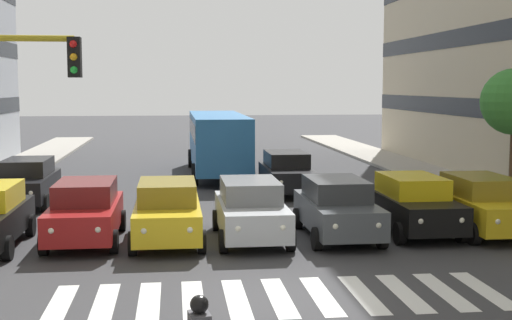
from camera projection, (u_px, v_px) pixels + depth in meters
The scene contains 11 objects.
ground_plane at pixel (279, 297), 14.57m from camera, with size 180.00×180.00×0.00m, color #38383A.
crosswalk_markings at pixel (279, 297), 14.57m from camera, with size 9.45×2.80×0.01m.
car_0 at pixel (482, 204), 20.83m from camera, with size 2.02×4.44×1.72m.
car_1 at pixel (413, 204), 20.88m from camera, with size 2.02×4.44×1.72m.
car_2 at pixel (337, 208), 20.20m from camera, with size 2.02×4.44×1.72m.
car_3 at pixel (251, 209), 19.90m from camera, with size 2.02×4.44×1.72m.
car_4 at pixel (168, 211), 19.63m from camera, with size 2.02×4.44×1.72m.
car_5 at pixel (86, 211), 19.65m from camera, with size 2.02×4.44×1.72m.
car_row2_0 at pixel (27, 182), 25.66m from camera, with size 2.02×4.44×1.72m.
car_row2_1 at pixel (287, 172), 28.40m from camera, with size 2.02×4.44×1.72m.
bus_behind_traffic at pixel (218, 137), 34.40m from camera, with size 2.78×10.50×3.00m.
Camera 1 is at (2.16, 14.02, 4.42)m, focal length 48.81 mm.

